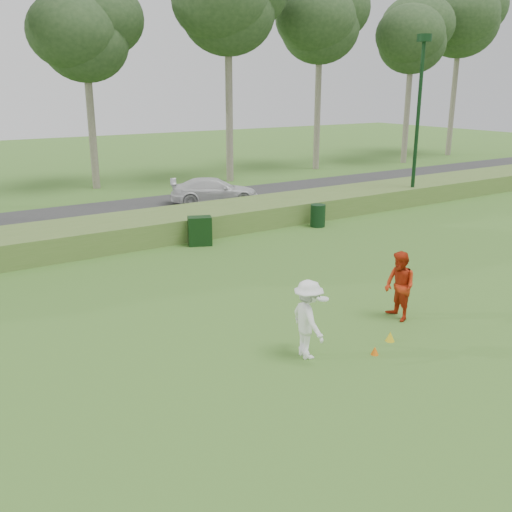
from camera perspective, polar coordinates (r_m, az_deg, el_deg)
ground at (r=13.42m, az=9.45°, el=-9.49°), size 120.00×120.00×0.00m
reed_strip at (r=23.02m, az=-10.90°, el=2.80°), size 80.00×3.00×0.90m
park_road at (r=27.70m, az=-14.80°, el=4.00°), size 80.00×6.00×0.06m
lamp_post at (r=29.79m, az=16.09°, el=15.58°), size 0.70×0.70×8.18m
tree_4 at (r=34.93m, az=-16.80°, el=20.55°), size 6.24×6.24×11.50m
tree_5 at (r=36.51m, az=-2.84°, el=23.96°), size 7.28×7.28×14.00m
tree_6 at (r=42.06m, az=6.44°, el=22.41°), size 7.02×7.02×13.50m
tree_7 at (r=46.73m, az=15.39°, el=20.45°), size 6.50×6.50×12.50m
tree_8 at (r=53.10m, az=19.82°, el=21.62°), size 8.06×8.06×15.00m
player_white at (r=12.74m, az=5.24°, el=-6.33°), size 0.97×1.27×1.81m
player_red at (r=15.15m, az=14.16°, el=-2.95°), size 0.84×1.00×1.82m
cone_orange at (r=13.38m, az=11.79°, el=-9.25°), size 0.18×0.18×0.20m
cone_yellow at (r=14.10m, az=13.26°, el=-7.83°), size 0.22×0.22×0.24m
utility_cabinet at (r=21.78m, az=-5.63°, el=2.51°), size 1.03×0.84×1.10m
trash_bin at (r=24.74m, az=6.21°, el=4.04°), size 0.85×0.85×0.96m
car_right at (r=29.26m, az=-4.17°, el=6.52°), size 4.78×3.49×1.29m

